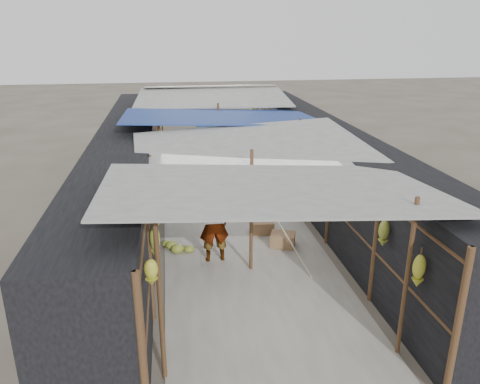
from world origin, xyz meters
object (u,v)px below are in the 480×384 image
black_basin (291,207)px  vendor_seated (294,199)px  crate_near (262,227)px  vendor_elderly (214,223)px  shopper_blue (208,154)px

black_basin → vendor_seated: size_ratio=0.55×
crate_near → vendor_elderly: bearing=-133.5°
black_basin → vendor_seated: vendor_seated is taller
crate_near → shopper_blue: bearing=103.8°
crate_near → vendor_seated: vendor_seated is taller
black_basin → vendor_seated: (-0.06, -0.52, 0.43)m
crate_near → vendor_seated: size_ratio=0.54×
shopper_blue → black_basin: bearing=-57.2°
shopper_blue → vendor_seated: size_ratio=1.65×
black_basin → vendor_elderly: size_ratio=0.32×
vendor_elderly → vendor_seated: bearing=-142.6°
vendor_elderly → shopper_blue: bearing=-98.8°
crate_near → shopper_blue: 4.84m
vendor_elderly → shopper_blue: size_ratio=1.05×
vendor_elderly → shopper_blue: 5.96m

